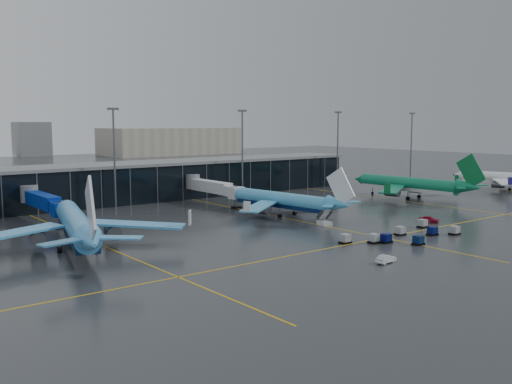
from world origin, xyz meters
TOP-DOWN VIEW (x-y plane):
  - ground at (0.00, 0.00)m, footprint 600.00×600.00m
  - terminal_pier at (0.00, 62.00)m, footprint 142.00×17.00m
  - jet_bridges at (-35.00, 42.99)m, footprint 94.00×27.50m
  - flood_masts at (5.00, 50.00)m, footprint 203.00×0.50m
  - distant_hangars at (49.94, 270.08)m, footprint 260.00×71.00m
  - taxi_lines at (10.00, 10.61)m, footprint 220.00×120.00m
  - airliner_arkefly at (-39.51, 11.88)m, footprint 49.29×53.19m
  - airliner_klm_near at (11.72, 16.83)m, footprint 37.44×41.52m
  - airliner_aer_lingus at (60.47, 17.59)m, footprint 39.77×44.59m
  - airliner_ba at (103.98, 11.40)m, footprint 42.64×45.91m
  - baggage_carts at (13.06, -17.74)m, footprint 26.54×11.36m
  - mobile_airstair at (10.92, 1.74)m, footprint 2.99×3.68m
  - service_van_red at (31.01, -10.41)m, footprint 3.34×4.62m
  - service_van_white at (-5.15, -27.94)m, footprint 4.12×1.85m

SIDE VIEW (x-z plane):
  - ground at x=0.00m, z-range 0.00..0.00m
  - taxi_lines at x=10.00m, z-range 0.00..0.02m
  - service_van_white at x=-5.15m, z-range 0.00..1.31m
  - service_van_red at x=31.01m, z-range 0.00..1.46m
  - baggage_carts at x=13.06m, z-range -0.09..1.61m
  - mobile_airstair at x=10.92m, z-range -0.95..2.49m
  - jet_bridges at x=-35.00m, z-range 0.95..8.15m
  - terminal_pier at x=0.00m, z-range 0.07..10.77m
  - airliner_klm_near at x=11.72m, z-range 0.00..11.68m
  - airliner_ba at x=103.98m, z-range 0.00..11.79m
  - airliner_aer_lingus at x=60.47m, z-range 0.00..13.00m
  - airliner_arkefly at x=-39.51m, z-range 0.00..13.74m
  - distant_hangars at x=49.94m, z-range -2.21..19.79m
  - flood_masts at x=5.00m, z-range 1.06..26.56m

